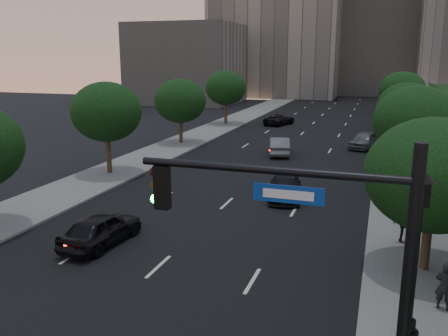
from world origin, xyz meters
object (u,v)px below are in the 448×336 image
(sedan_far_right, at_px, (365,140))
(sedan_near_right, at_px, (285,187))
(sedan_near_left, at_px, (101,229))
(pedestrian_a, at_px, (445,286))
(sedan_mid_left, at_px, (280,146))
(sedan_far_left, at_px, (279,120))
(traffic_signal_mast, at_px, (346,306))
(street_lamp, at_px, (414,269))
(pedestrian_b, at_px, (411,217))
(pedestrian_c, at_px, (406,223))

(sedan_far_right, bearing_deg, sedan_near_right, -85.46)
(sedan_near_left, height_order, sedan_near_right, sedan_near_left)
(sedan_far_right, xyz_separation_m, pedestrian_a, (3.73, -29.47, 0.18))
(sedan_near_left, bearing_deg, sedan_mid_left, -93.81)
(sedan_far_left, height_order, sedan_far_right, sedan_far_right)
(traffic_signal_mast, xyz_separation_m, sedan_far_right, (-0.93, 36.75, -2.87))
(street_lamp, xyz_separation_m, sedan_mid_left, (-9.46, 26.77, -1.85))
(sedan_far_left, height_order, pedestrian_b, pedestrian_b)
(sedan_mid_left, bearing_deg, traffic_signal_mast, 91.27)
(sedan_near_left, distance_m, sedan_far_right, 29.85)
(sedan_mid_left, height_order, pedestrian_b, pedestrian_b)
(pedestrian_b, bearing_deg, street_lamp, 102.78)
(sedan_far_left, bearing_deg, pedestrian_c, 127.94)
(pedestrian_a, distance_m, pedestrian_b, 7.34)
(street_lamp, height_order, sedan_mid_left, street_lamp)
(street_lamp, bearing_deg, sedan_near_right, 114.52)
(sedan_near_left, relative_size, sedan_far_left, 0.93)
(sedan_near_right, bearing_deg, pedestrian_b, -39.35)
(pedestrian_b, bearing_deg, pedestrian_a, 111.27)
(pedestrian_a, height_order, pedestrian_b, pedestrian_a)
(street_lamp, relative_size, pedestrian_b, 3.70)
(traffic_signal_mast, height_order, sedan_far_left, traffic_signal_mast)
(sedan_far_right, bearing_deg, sedan_mid_left, -125.43)
(pedestrian_c, bearing_deg, pedestrian_a, 94.83)
(sedan_far_left, distance_m, pedestrian_a, 44.56)
(sedan_mid_left, relative_size, pedestrian_b, 3.12)
(pedestrian_a, bearing_deg, sedan_near_left, 9.91)
(traffic_signal_mast, relative_size, sedan_far_right, 1.49)
(sedan_near_left, bearing_deg, pedestrian_b, -151.74)
(pedestrian_a, bearing_deg, sedan_far_left, -54.97)
(sedan_near_left, relative_size, sedan_near_right, 0.96)
(sedan_mid_left, relative_size, sedan_far_left, 0.98)
(sedan_far_right, distance_m, pedestrian_c, 23.79)
(sedan_near_right, bearing_deg, sedan_far_left, 93.66)
(traffic_signal_mast, height_order, sedan_near_right, traffic_signal_mast)
(sedan_near_right, bearing_deg, pedestrian_a, -65.05)
(pedestrian_c, bearing_deg, sedan_near_left, 13.13)
(sedan_far_right, bearing_deg, pedestrian_c, -66.65)
(traffic_signal_mast, xyz_separation_m, pedestrian_c, (1.79, 13.12, -2.62))
(street_lamp, relative_size, sedan_near_left, 1.24)
(street_lamp, bearing_deg, traffic_signal_mast, -108.97)
(street_lamp, height_order, pedestrian_b, street_lamp)
(sedan_far_right, relative_size, pedestrian_c, 2.60)
(sedan_mid_left, distance_m, sedan_near_right, 13.04)
(sedan_mid_left, height_order, pedestrian_a, pedestrian_a)
(traffic_signal_mast, height_order, pedestrian_b, traffic_signal_mast)
(sedan_near_left, relative_size, sedan_mid_left, 0.95)
(traffic_signal_mast, distance_m, sedan_mid_left, 32.46)
(traffic_signal_mast, bearing_deg, pedestrian_c, 82.24)
(pedestrian_c, bearing_deg, pedestrian_b, -107.56)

